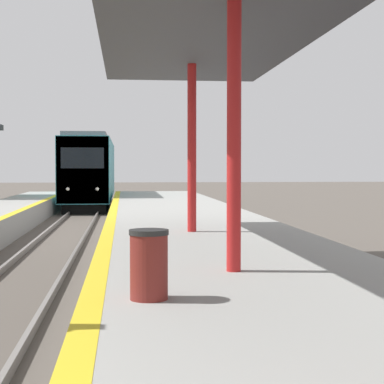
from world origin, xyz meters
name	(u,v)px	position (x,y,z in m)	size (l,w,h in m)	color
train	(91,171)	(0.00, 38.95, 2.14)	(2.63, 16.38, 4.20)	black
trash_bin	(149,264)	(2.32, 6.31, 1.27)	(0.46, 0.46, 0.82)	maroon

